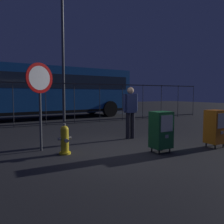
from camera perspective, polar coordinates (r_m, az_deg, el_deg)
The scene contains 9 objects.
ground_plane at distance 5.90m, azimuth 3.09°, elevation -9.68°, with size 60.00×60.00×0.00m, color #262628.
fire_hydrant at distance 5.61m, azimuth -11.82°, elevation -6.86°, with size 0.33×0.31×0.75m.
newspaper_box_primary at distance 5.73m, azimuth 12.27°, elevation -4.39°, with size 0.48×0.42×1.02m.
newspaper_box_secondary at distance 6.75m, azimuth 24.61°, elevation -3.36°, with size 0.48×0.42×1.02m.
stop_sign at distance 5.98m, azimuth -17.74°, elevation 5.77°, with size 0.71×0.31×2.23m.
pedestrian at distance 7.33m, azimuth 4.65°, elevation 0.60°, with size 0.55×0.22×1.67m.
fence_barrier at distance 11.06m, azimuth -12.87°, elevation 2.21°, with size 18.03×0.04×2.00m.
bus_near at distance 13.96m, azimuth -16.27°, elevation 5.44°, with size 10.66×3.42×3.00m.
street_light_far_left at distance 12.29m, azimuth -12.31°, elevation 16.84°, with size 0.32×0.32×7.05m.
Camera 1 is at (-3.02, -4.86, 1.45)m, focal length 36.26 mm.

